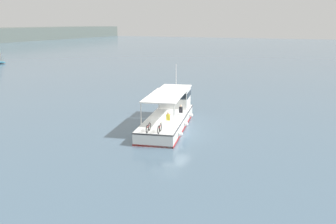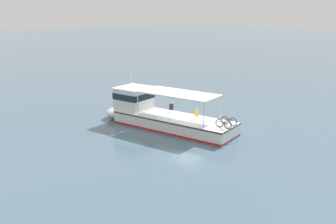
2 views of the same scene
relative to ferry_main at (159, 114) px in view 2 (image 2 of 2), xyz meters
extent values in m
plane|color=slate|center=(-2.33, -1.52, -1.01)|extent=(400.00, 400.00, 0.00)
cube|color=white|center=(-1.58, -0.35, -0.46)|extent=(11.24, 5.47, 1.10)
ellipsoid|color=white|center=(4.47, 1.00, -0.46)|extent=(2.79, 3.35, 1.01)
cube|color=red|center=(-1.58, -0.35, -0.91)|extent=(11.25, 5.51, 0.16)
cube|color=#2D2D33|center=(-1.58, -0.35, 0.01)|extent=(11.25, 5.53, 0.10)
cube|color=white|center=(2.71, 0.61, 1.04)|extent=(3.13, 3.22, 1.90)
cube|color=#19232D|center=(2.71, 0.61, 1.37)|extent=(3.18, 3.29, 0.56)
cube|color=white|center=(2.71, 0.61, 2.05)|extent=(3.32, 3.41, 0.12)
cube|color=white|center=(-2.02, -0.45, 2.14)|extent=(7.18, 4.33, 0.10)
cylinder|color=silver|center=(0.86, 1.59, 1.09)|extent=(0.08, 0.08, 2.00)
cylinder|color=silver|center=(1.45, -1.07, 1.09)|extent=(0.08, 0.08, 2.00)
cylinder|color=silver|center=(-5.49, 0.18, 1.09)|extent=(0.08, 0.08, 2.00)
cylinder|color=silver|center=(-4.90, -2.48, 1.09)|extent=(0.08, 0.08, 2.00)
cylinder|color=silver|center=(3.01, 0.67, 3.21)|extent=(0.06, 0.06, 2.20)
sphere|color=white|center=(2.13, -1.35, -0.52)|extent=(0.36, 0.36, 0.36)
sphere|color=white|center=(-1.10, -2.06, -0.52)|extent=(0.36, 0.36, 0.36)
sphere|color=white|center=(-4.12, -2.74, -0.52)|extent=(0.36, 0.36, 0.36)
torus|color=black|center=(-6.12, -0.90, 0.42)|extent=(0.66, 0.20, 0.66)
torus|color=black|center=(-6.80, -1.05, 0.42)|extent=(0.66, 0.20, 0.66)
cylinder|color=maroon|center=(-6.46, -0.97, 0.54)|extent=(0.70, 0.21, 0.06)
torus|color=black|center=(-5.92, -1.77, 0.42)|extent=(0.66, 0.20, 0.66)
torus|color=black|center=(-6.61, -1.93, 0.42)|extent=(0.66, 0.20, 0.66)
cylinder|color=maroon|center=(-6.27, -1.85, 0.54)|extent=(0.70, 0.21, 0.06)
cube|color=yellow|center=(-3.34, -1.28, 0.55)|extent=(0.28, 0.36, 0.52)
sphere|color=tan|center=(-3.34, -1.28, 0.92)|extent=(0.20, 0.20, 0.20)
cube|color=black|center=(-0.34, -1.21, 0.55)|extent=(0.28, 0.36, 0.52)
sphere|color=beige|center=(-0.34, -1.21, 0.92)|extent=(0.20, 0.20, 0.20)
camera|label=1|loc=(-31.06, -13.59, 8.38)|focal=39.59mm
camera|label=2|loc=(-23.35, 19.86, 8.55)|focal=39.09mm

